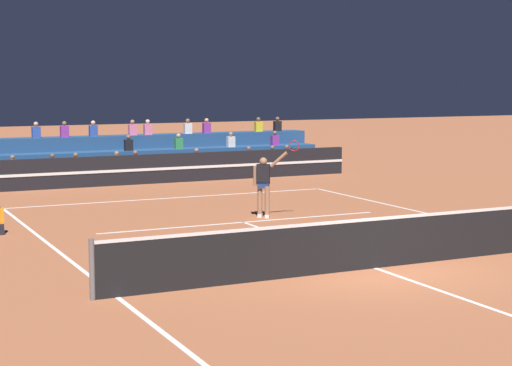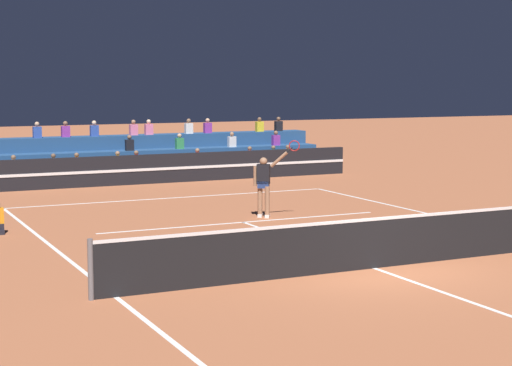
# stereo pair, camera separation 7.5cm
# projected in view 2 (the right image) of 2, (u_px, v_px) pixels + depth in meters

# --- Properties ---
(ground_plane) EXTENTS (120.00, 120.00, 0.00)m
(ground_plane) POSITION_uv_depth(u_px,v_px,m) (374.00, 268.00, 17.67)
(ground_plane) COLOR #AD603D
(court_lines) EXTENTS (11.10, 23.90, 0.01)m
(court_lines) POSITION_uv_depth(u_px,v_px,m) (374.00, 268.00, 17.67)
(court_lines) COLOR white
(court_lines) RESTS_ON ground
(tennis_net) EXTENTS (12.00, 0.10, 1.10)m
(tennis_net) POSITION_uv_depth(u_px,v_px,m) (375.00, 242.00, 17.60)
(tennis_net) COLOR slate
(tennis_net) RESTS_ON ground
(sponsor_banner_wall) EXTENTS (18.00, 0.26, 1.10)m
(sponsor_banner_wall) POSITION_uv_depth(u_px,v_px,m) (135.00, 170.00, 31.96)
(sponsor_banner_wall) COLOR black
(sponsor_banner_wall) RESTS_ON ground
(bleacher_stand) EXTENTS (17.57, 2.85, 2.28)m
(bleacher_stand) POSITION_uv_depth(u_px,v_px,m) (116.00, 161.00, 34.22)
(bleacher_stand) COLOR navy
(bleacher_stand) RESTS_ON ground
(tennis_player) EXTENTS (1.14, 0.88, 2.27)m
(tennis_player) POSITION_uv_depth(u_px,v_px,m) (265.00, 183.00, 24.13)
(tennis_player) COLOR #9E7051
(tennis_player) RESTS_ON ground
(tennis_ball) EXTENTS (0.07, 0.07, 0.07)m
(tennis_ball) POSITION_uv_depth(u_px,v_px,m) (254.00, 264.00, 17.95)
(tennis_ball) COLOR #C6DB33
(tennis_ball) RESTS_ON ground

